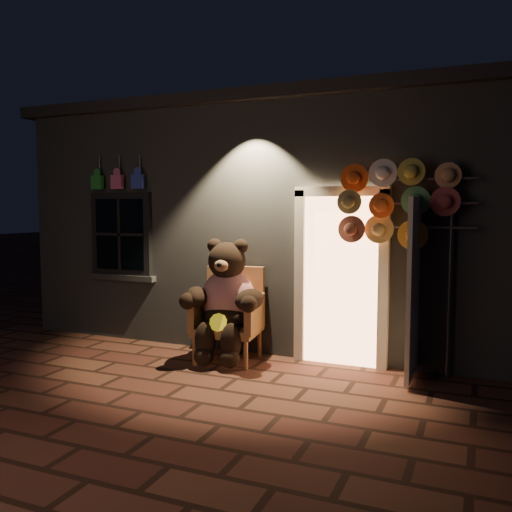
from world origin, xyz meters
The scene contains 5 objects.
ground centered at (0.00, 0.00, 0.00)m, with size 60.00×60.00×0.00m, color #553020.
shop_building centered at (0.00, 3.99, 1.74)m, with size 7.30×5.95×3.51m.
wicker_armchair centered at (0.00, 1.13, 0.59)m, with size 0.89×0.82×1.17m.
teddy_bear centered at (0.01, 0.98, 0.78)m, with size 1.09×0.90×1.52m.
hat_rack centered at (2.02, 1.28, 1.98)m, with size 1.54×0.22×2.45m.
Camera 1 is at (2.95, -5.02, 1.93)m, focal length 38.00 mm.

